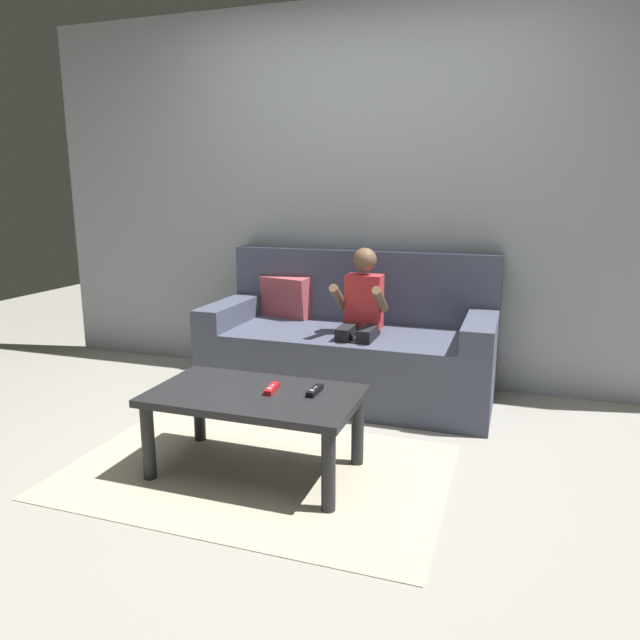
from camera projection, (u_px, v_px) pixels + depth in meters
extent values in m
plane|color=#9E998E|center=(279.00, 479.00, 2.72)|extent=(9.73, 9.73, 0.00)
cube|color=#999EA8|center=(370.00, 198.00, 3.95)|extent=(4.86, 0.05, 2.50)
cube|color=#474C60|center=(348.00, 364.00, 3.77)|extent=(1.79, 0.80, 0.44)
cube|color=#474C60|center=(362.00, 285.00, 3.96)|extent=(1.79, 0.16, 0.48)
cube|color=#474C60|center=(233.00, 311.00, 3.96)|extent=(0.18, 0.80, 0.14)
cube|color=#474C60|center=(481.00, 329.00, 3.45)|extent=(0.18, 0.80, 0.14)
cube|color=#B24C51|center=(286.00, 297.00, 4.07)|extent=(0.38, 0.23, 0.30)
cylinder|color=black|center=(341.00, 379.00, 3.47)|extent=(0.07, 0.07, 0.44)
cylinder|color=black|center=(362.00, 381.00, 3.43)|extent=(0.07, 0.07, 0.44)
cube|color=black|center=(348.00, 332.00, 3.54)|extent=(0.08, 0.27, 0.08)
cube|color=black|center=(368.00, 334.00, 3.50)|extent=(0.08, 0.27, 0.08)
cube|color=red|center=(364.00, 301.00, 3.60)|extent=(0.22, 0.13, 0.33)
cylinder|color=brown|center=(338.00, 297.00, 3.52)|extent=(0.05, 0.24, 0.19)
cylinder|color=brown|center=(380.00, 300.00, 3.44)|extent=(0.05, 0.24, 0.19)
sphere|color=brown|center=(365.00, 260.00, 3.55)|extent=(0.14, 0.14, 0.14)
cube|color=#232326|center=(255.00, 396.00, 2.72)|extent=(0.97, 0.55, 0.04)
cylinder|color=#232326|center=(148.00, 442.00, 2.69)|extent=(0.06, 0.06, 0.36)
cylinder|color=#232326|center=(328.00, 471.00, 2.42)|extent=(0.06, 0.06, 0.36)
cylinder|color=#232326|center=(199.00, 408.00, 3.11)|extent=(0.06, 0.06, 0.36)
cylinder|color=#232326|center=(358.00, 429.00, 2.84)|extent=(0.06, 0.06, 0.36)
cube|color=#BCB299|center=(257.00, 470.00, 2.80)|extent=(1.77, 1.18, 0.01)
cube|color=black|center=(315.00, 391.00, 2.70)|extent=(0.04, 0.14, 0.02)
cylinder|color=#99999E|center=(312.00, 390.00, 2.67)|extent=(0.02, 0.02, 0.00)
cylinder|color=silver|center=(315.00, 388.00, 2.70)|extent=(0.01, 0.01, 0.00)
cylinder|color=silver|center=(316.00, 387.00, 2.72)|extent=(0.01, 0.01, 0.00)
cube|color=red|center=(272.00, 389.00, 2.73)|extent=(0.05, 0.14, 0.02)
cylinder|color=#99999E|center=(269.00, 389.00, 2.69)|extent=(0.02, 0.02, 0.00)
cylinder|color=silver|center=(271.00, 386.00, 2.72)|extent=(0.01, 0.01, 0.00)
cylinder|color=silver|center=(273.00, 385.00, 2.74)|extent=(0.01, 0.01, 0.00)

